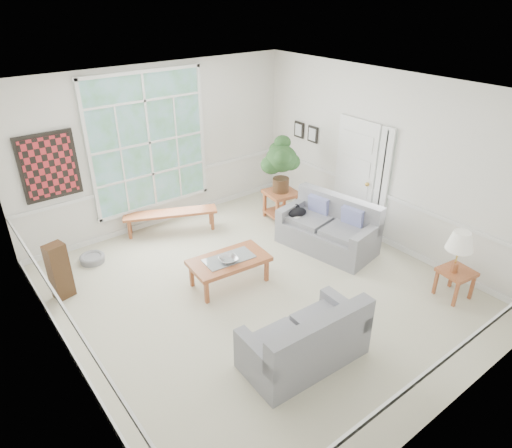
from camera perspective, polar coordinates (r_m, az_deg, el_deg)
The scene contains 24 objects.
floor at distance 7.10m, azimuth 0.35°, elevation -8.38°, with size 5.50×6.00×0.01m, color beige.
ceiling at distance 5.84m, azimuth 0.44°, elevation 16.09°, with size 5.50×6.00×0.02m, color white.
wall_back at distance 8.71m, azimuth -12.04°, elevation 9.30°, with size 5.50×0.02×3.00m, color silver.
wall_front at distance 4.69m, azimuth 24.01°, elevation -10.06°, with size 5.50×0.02×3.00m, color silver.
wall_left at distance 5.30m, azimuth -23.81°, elevation -5.38°, with size 0.02×6.00×3.00m, color silver.
wall_right at distance 8.18m, azimuth 15.86°, elevation 7.62°, with size 0.02×6.00×3.00m, color silver.
window_back at distance 8.55m, azimuth -13.22°, elevation 9.88°, with size 2.30×0.08×2.40m, color white.
entry_door at distance 8.65m, azimuth 12.20°, elevation 5.97°, with size 0.08×0.90×2.10m, color white.
door_sidelight at distance 8.26m, azimuth 15.54°, elevation 5.23°, with size 0.08×0.26×1.90m, color white.
wall_art at distance 8.04m, azimuth -24.43°, elevation 6.55°, with size 0.90×0.06×1.10m, color maroon.
wall_frame_near at distance 9.22m, azimuth 7.07°, elevation 11.05°, with size 0.04×0.26×0.32m, color black.
wall_frame_far at distance 9.49m, azimuth 5.36°, elevation 11.64°, with size 0.04×0.26×0.32m, color black.
loveseat_right at distance 8.05m, azimuth 8.95°, elevation -0.16°, with size 0.87×1.67×0.91m, color gray.
loveseat_front at distance 5.75m, azimuth 6.02°, elevation -13.46°, with size 1.54×0.80×0.83m, color gray.
coffee_table at distance 7.15m, azimuth -3.35°, elevation -5.89°, with size 1.21×0.66×0.45m, color #9C502C.
pewter_bowl at distance 6.94m, azimuth -3.45°, elevation -4.41°, with size 0.34×0.34×0.08m, color #9D9DA2.
window_bench at distance 8.76m, azimuth -10.56°, elevation 0.29°, with size 1.73×0.34×0.40m, color #9C502C.
end_table at distance 9.07m, azimuth 3.13°, elevation 2.39°, with size 0.58×0.58×0.58m, color #9C502C.
houseplant at distance 8.75m, azimuth 3.18°, elevation 7.40°, with size 0.64×0.64×1.10m, color #254820, non-canonical shape.
side_table at distance 7.47m, azimuth 23.51°, elevation -6.81°, with size 0.45×0.45×0.46m, color #9C502C.
table_lamp at distance 7.14m, azimuth 23.93°, elevation -3.25°, with size 0.38×0.38×0.66m, color white, non-canonical shape.
pet_bed at distance 8.23m, azimuth -19.78°, elevation -4.06°, with size 0.42×0.42×0.12m, color gray.
floor_speaker at distance 7.34m, azimuth -23.39°, elevation -5.42°, with size 0.28×0.22×0.89m, color #402816.
cat at distance 8.23m, azimuth 5.20°, elevation 1.48°, with size 0.36×0.26×0.17m, color black.
Camera 1 is at (-3.53, -4.49, 4.21)m, focal length 32.00 mm.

